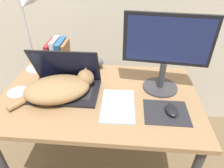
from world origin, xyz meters
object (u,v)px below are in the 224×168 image
object	(u,v)px
laptop	(65,84)
webcam	(100,63)
computer_mouse	(172,110)
cd_disc	(18,92)
notepad	(118,105)
cat	(60,88)
external_monitor	(166,49)
book_row	(59,56)
desk_lamp	(27,19)

from	to	relation	value
laptop	webcam	xyz separation A→B (m)	(0.17, 0.27, 0.00)
computer_mouse	cd_disc	xyz separation A→B (m)	(-0.88, 0.10, -0.02)
computer_mouse	cd_disc	distance (m)	0.88
notepad	webcam	size ratio (longest dim) A/B	3.50
cat	external_monitor	world-z (taller)	external_monitor
laptop	computer_mouse	size ratio (longest dim) A/B	3.82
book_row	cd_disc	distance (m)	0.34
laptop	notepad	size ratio (longest dim) A/B	1.43
book_row	cd_disc	xyz separation A→B (m)	(-0.18, -0.27, -0.11)
cat	laptop	bearing A→B (deg)	78.78
cd_disc	computer_mouse	bearing A→B (deg)	-6.64
laptop	desk_lamp	size ratio (longest dim) A/B	0.75
notepad	cd_disc	xyz separation A→B (m)	(-0.60, 0.08, -0.00)
laptop	book_row	world-z (taller)	laptop
cat	webcam	size ratio (longest dim) A/B	5.60
external_monitor	computer_mouse	world-z (taller)	external_monitor
computer_mouse	notepad	world-z (taller)	computer_mouse
cd_disc	notepad	bearing A→B (deg)	-7.28
laptop	notepad	xyz separation A→B (m)	(0.32, -0.12, -0.04)
webcam	cd_disc	bearing A→B (deg)	-145.07
cat	computer_mouse	bearing A→B (deg)	-7.62
computer_mouse	notepad	xyz separation A→B (m)	(-0.28, 0.03, -0.01)
desk_lamp	laptop	bearing A→B (deg)	-39.17
book_row	notepad	size ratio (longest dim) A/B	0.82
laptop	cat	bearing A→B (deg)	-101.22
book_row	notepad	world-z (taller)	book_row
computer_mouse	desk_lamp	world-z (taller)	desk_lamp
desk_lamp	webcam	world-z (taller)	desk_lamp
external_monitor	book_row	world-z (taller)	external_monitor
cat	webcam	xyz separation A→B (m)	(0.18, 0.33, -0.01)
webcam	external_monitor	bearing A→B (deg)	-26.62
external_monitor	webcam	xyz separation A→B (m)	(-0.40, 0.20, -0.20)
webcam	desk_lamp	bearing A→B (deg)	-169.17
book_row	cd_disc	world-z (taller)	book_row
cat	desk_lamp	xyz separation A→B (m)	(-0.23, 0.25, 0.30)
laptop	external_monitor	bearing A→B (deg)	7.35
webcam	cd_disc	size ratio (longest dim) A/B	0.66
notepad	computer_mouse	bearing A→B (deg)	-5.26
book_row	external_monitor	bearing A→B (deg)	-13.16
notepad	cd_disc	size ratio (longest dim) A/B	2.31
laptop	cd_disc	distance (m)	0.29
laptop	computer_mouse	world-z (taller)	laptop
computer_mouse	webcam	distance (m)	0.60
laptop	computer_mouse	distance (m)	0.62
book_row	computer_mouse	bearing A→B (deg)	-27.94
webcam	cd_disc	xyz separation A→B (m)	(-0.45, -0.31, -0.05)
cat	book_row	distance (m)	0.31
notepad	desk_lamp	bearing A→B (deg)	150.84
cat	external_monitor	xyz separation A→B (m)	(0.58, 0.13, 0.20)
laptop	webcam	world-z (taller)	laptop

